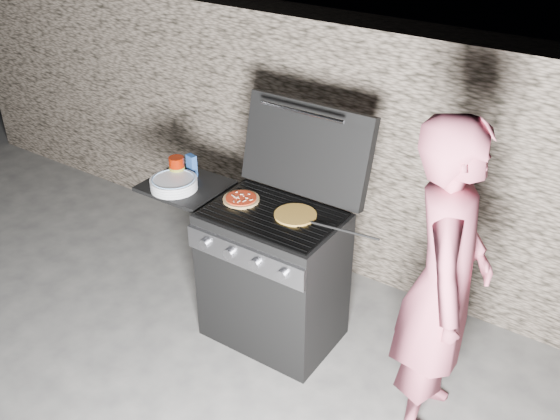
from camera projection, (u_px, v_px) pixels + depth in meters
The scene contains 10 objects.
ground at pixel (274, 332), 4.08m from camera, with size 50.00×50.00×0.00m, color #454544.
stone_wall at pixel (357, 150), 4.37m from camera, with size 8.00×0.35×1.80m, color gray.
gas_grill at pixel (241, 263), 3.96m from camera, with size 1.34×0.79×0.91m, color black, non-canonical shape.
pizza_topped at pixel (241, 199), 3.73m from camera, with size 0.22×0.22×0.02m, color #E4A754, non-canonical shape.
pizza_plain at pixel (295, 215), 3.59m from camera, with size 0.25×0.25×0.01m, color gold.
sauce_jar at pixel (177, 168), 3.97m from camera, with size 0.10×0.10×0.15m, color #821401.
blue_carton at pixel (192, 166), 4.00m from camera, with size 0.07×0.04×0.15m, color navy.
plate_stack at pixel (174, 184), 3.87m from camera, with size 0.29×0.29×0.07m, color silver.
person at pixel (443, 285), 3.05m from camera, with size 0.65×0.43×1.79m, color #B25065.
tongs at pixel (341, 229), 3.37m from camera, with size 0.01×0.01×0.50m, color black.
Camera 1 is at (1.75, -2.55, 2.78)m, focal length 40.00 mm.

